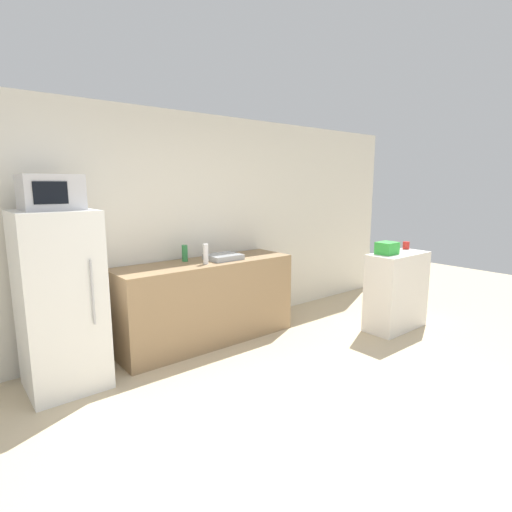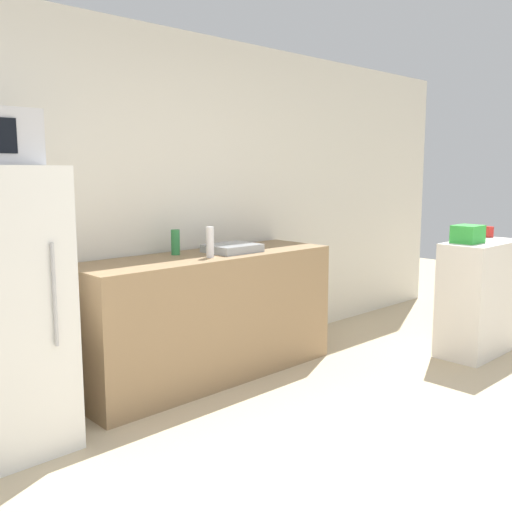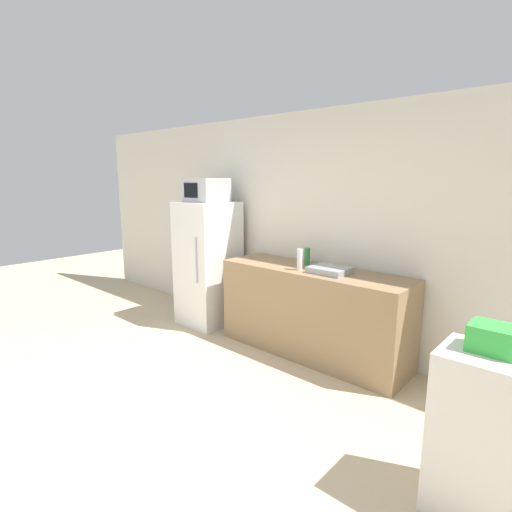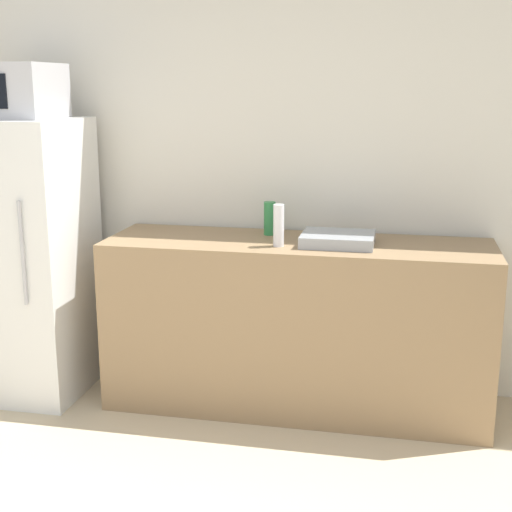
{
  "view_description": "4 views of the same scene",
  "coord_description": "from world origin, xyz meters",
  "px_view_note": "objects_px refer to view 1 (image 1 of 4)",
  "views": [
    {
      "loc": [
        -1.94,
        -1.51,
        1.79
      ],
      "look_at": [
        0.64,
        1.66,
        1.06
      ],
      "focal_mm": 28.0,
      "sensor_mm": 36.0,
      "label": 1
    },
    {
      "loc": [
        -2.21,
        -1.01,
        1.55
      ],
      "look_at": [
        0.53,
        1.87,
        0.96
      ],
      "focal_mm": 40.0,
      "sensor_mm": 36.0,
      "label": 2
    },
    {
      "loc": [
        2.67,
        -1.16,
        1.88
      ],
      "look_at": [
        0.34,
        1.45,
        1.19
      ],
      "focal_mm": 28.0,
      "sensor_mm": 36.0,
      "label": 3
    },
    {
      "loc": [
        0.95,
        -1.43,
        1.76
      ],
      "look_at": [
        0.35,
        1.46,
        1.05
      ],
      "focal_mm": 50.0,
      "sensor_mm": 36.0,
      "label": 4
    }
  ],
  "objects_px": {
    "microwave": "(51,192)",
    "basket": "(387,248)",
    "bottle_short": "(185,253)",
    "refrigerator": "(60,301)",
    "jar": "(406,245)",
    "bottle_tall": "(206,254)"
  },
  "relations": [
    {
      "from": "microwave",
      "to": "basket",
      "type": "bearing_deg",
      "value": -16.32
    },
    {
      "from": "microwave",
      "to": "bottle_short",
      "type": "distance_m",
      "value": 1.55
    },
    {
      "from": "refrigerator",
      "to": "bottle_short",
      "type": "height_order",
      "value": "refrigerator"
    },
    {
      "from": "bottle_short",
      "to": "jar",
      "type": "height_order",
      "value": "bottle_short"
    },
    {
      "from": "basket",
      "to": "bottle_tall",
      "type": "bearing_deg",
      "value": 153.8
    },
    {
      "from": "microwave",
      "to": "basket",
      "type": "relative_size",
      "value": 1.93
    },
    {
      "from": "basket",
      "to": "microwave",
      "type": "bearing_deg",
      "value": 163.68
    },
    {
      "from": "basket",
      "to": "jar",
      "type": "relative_size",
      "value": 2.45
    },
    {
      "from": "bottle_short",
      "to": "jar",
      "type": "bearing_deg",
      "value": -24.38
    },
    {
      "from": "microwave",
      "to": "bottle_tall",
      "type": "bearing_deg",
      "value": -1.57
    },
    {
      "from": "basket",
      "to": "jar",
      "type": "distance_m",
      "value": 0.54
    },
    {
      "from": "bottle_short",
      "to": "basket",
      "type": "distance_m",
      "value": 2.4
    },
    {
      "from": "bottle_short",
      "to": "refrigerator",
      "type": "bearing_deg",
      "value": -170.12
    },
    {
      "from": "bottle_tall",
      "to": "jar",
      "type": "bearing_deg",
      "value": -19.76
    },
    {
      "from": "bottle_tall",
      "to": "jar",
      "type": "height_order",
      "value": "bottle_tall"
    },
    {
      "from": "bottle_tall",
      "to": "jar",
      "type": "relative_size",
      "value": 2.29
    },
    {
      "from": "bottle_short",
      "to": "jar",
      "type": "distance_m",
      "value": 2.85
    },
    {
      "from": "refrigerator",
      "to": "basket",
      "type": "height_order",
      "value": "refrigerator"
    },
    {
      "from": "refrigerator",
      "to": "bottle_tall",
      "type": "xyz_separation_m",
      "value": [
        1.47,
        -0.04,
        0.26
      ]
    },
    {
      "from": "refrigerator",
      "to": "microwave",
      "type": "bearing_deg",
      "value": -105.74
    },
    {
      "from": "microwave",
      "to": "refrigerator",
      "type": "bearing_deg",
      "value": 74.26
    },
    {
      "from": "jar",
      "to": "bottle_tall",
      "type": "bearing_deg",
      "value": 160.24
    }
  ]
}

